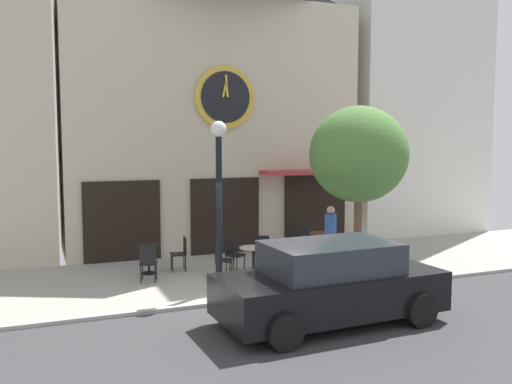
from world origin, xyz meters
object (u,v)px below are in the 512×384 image
object	(u,v)px
cafe_table_near_curb	(320,241)
cafe_chair_outer	(181,251)
cafe_chair_facing_street	(300,244)
pedestrian_blue	(330,235)
cafe_chair_mid_row	(263,263)
cafe_table_center	(149,255)
cafe_chair_near_lamp	(305,236)
parked_car_black	(330,284)
cafe_chair_facing_wall	(233,252)
cafe_chair_near_tree	(148,261)
street_tree	(359,155)
cafe_table_center_right	(253,256)
street_lamp	(219,206)
cafe_chair_under_awning	(262,250)
cafe_chair_curbside	(221,257)

from	to	relation	value
cafe_table_near_curb	cafe_chair_outer	world-z (taller)	cafe_chair_outer
cafe_chair_facing_street	pedestrian_blue	world-z (taller)	pedestrian_blue
cafe_chair_mid_row	cafe_chair_outer	bearing A→B (deg)	123.89
cafe_table_center	cafe_chair_near_lamp	world-z (taller)	cafe_chair_near_lamp
cafe_table_near_curb	parked_car_black	xyz separation A→B (m)	(-2.54, -5.08, 0.25)
cafe_chair_facing_wall	cafe_chair_near_tree	xyz separation A→B (m)	(-2.27, -0.25, 0.00)
cafe_table_center	cafe_chair_facing_wall	world-z (taller)	cafe_chair_facing_wall
street_tree	cafe_table_center_right	xyz separation A→B (m)	(-2.41, 1.01, -2.55)
street_tree	cafe_chair_near_tree	bearing A→B (deg)	162.99
cafe_table_center_right	cafe_chair_facing_wall	world-z (taller)	cafe_chair_facing_wall
pedestrian_blue	cafe_table_near_curb	bearing A→B (deg)	78.11
street_lamp	street_tree	xyz separation A→B (m)	(3.59, -0.14, 1.12)
cafe_chair_outer	cafe_chair_facing_wall	bearing A→B (deg)	-26.05
cafe_chair_facing_wall	cafe_chair_outer	bearing A→B (deg)	153.95
street_lamp	cafe_chair_near_lamp	distance (m)	5.04
cafe_chair_mid_row	pedestrian_blue	world-z (taller)	pedestrian_blue
cafe_chair_near_tree	cafe_chair_under_awning	xyz separation A→B (m)	(3.08, 0.20, 0.00)
cafe_chair_near_tree	street_lamp	bearing A→B (deg)	-45.05
cafe_chair_near_tree	cafe_chair_outer	distance (m)	1.35
cafe_table_center	cafe_chair_near_tree	size ratio (longest dim) A/B	0.86
cafe_chair_near_tree	cafe_chair_under_awning	size ratio (longest dim) A/B	1.00
street_lamp	cafe_chair_near_lamp	world-z (taller)	street_lamp
street_lamp	cafe_chair_near_tree	world-z (taller)	street_lamp
cafe_table_center_right	cafe_chair_near_lamp	world-z (taller)	cafe_chair_near_lamp
street_lamp	pedestrian_blue	bearing A→B (deg)	18.37
cafe_chair_near_tree	cafe_chair_outer	xyz separation A→B (m)	(1.05, 0.85, 0.00)
cafe_table_near_curb	parked_car_black	size ratio (longest dim) A/B	0.18
street_tree	pedestrian_blue	size ratio (longest dim) A/B	2.58
street_lamp	parked_car_black	world-z (taller)	street_lamp
street_tree	parked_car_black	distance (m)	4.32
cafe_chair_facing_wall	street_tree	bearing A→B (deg)	-33.29
cafe_chair_near_lamp	cafe_chair_facing_street	bearing A→B (deg)	-123.14
cafe_table_center	cafe_table_center_right	world-z (taller)	cafe_table_center
cafe_chair_under_awning	cafe_chair_outer	bearing A→B (deg)	162.15
cafe_chair_under_awning	cafe_chair_mid_row	xyz separation A→B (m)	(-0.59, -1.49, 0.00)
cafe_table_center	cafe_chair_facing_street	size ratio (longest dim) A/B	0.86
street_tree	cafe_chair_mid_row	xyz separation A→B (m)	(-2.48, 0.22, -2.57)
cafe_chair_curbside	cafe_chair_facing_wall	bearing A→B (deg)	45.95
street_tree	cafe_chair_outer	distance (m)	5.26
parked_car_black	pedestrian_blue	bearing A→B (deg)	60.40
cafe_table_center_right	cafe_chair_curbside	size ratio (longest dim) A/B	0.86
cafe_table_center_right	cafe_chair_facing_street	xyz separation A→B (m)	(1.84, 1.07, -0.02)
cafe_table_near_curb	cafe_chair_near_lamp	bearing A→B (deg)	92.23
cafe_chair_curbside	pedestrian_blue	size ratio (longest dim) A/B	0.54
cafe_chair_facing_wall	cafe_chair_near_tree	distance (m)	2.29
cafe_table_near_curb	cafe_chair_mid_row	bearing A→B (deg)	-141.94
cafe_chair_facing_street	cafe_chair_under_awning	xyz separation A→B (m)	(-1.32, -0.36, 0.00)
cafe_chair_facing_wall	parked_car_black	distance (m)	4.56
cafe_table_center_right	parked_car_black	size ratio (longest dim) A/B	0.18
cafe_chair_facing_wall	parked_car_black	world-z (taller)	parked_car_black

